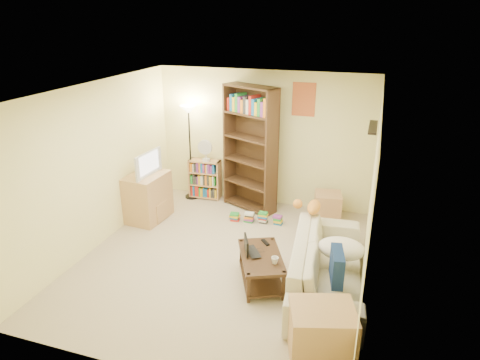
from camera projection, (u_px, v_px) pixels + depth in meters
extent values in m
plane|color=#BEA68E|center=(222.00, 259.00, 6.35)|extent=(4.50, 4.50, 0.00)
cube|color=#FDF1AA|center=(263.00, 139.00, 7.89)|extent=(4.00, 0.04, 2.50)
cube|color=#FDF1AA|center=(135.00, 267.00, 3.90)|extent=(4.00, 0.04, 2.50)
cube|color=#FDF1AA|center=(97.00, 166.00, 6.47)|extent=(0.04, 4.50, 2.50)
cube|color=#FDF1AA|center=(371.00, 199.00, 5.32)|extent=(0.04, 4.50, 2.50)
cube|color=white|center=(219.00, 90.00, 5.44)|extent=(4.00, 4.50, 0.04)
cube|color=red|center=(304.00, 99.00, 7.39)|extent=(0.40, 0.02, 0.58)
cube|color=black|center=(373.00, 127.00, 6.28)|extent=(0.12, 0.80, 0.03)
imported|color=#BDB39D|center=(327.00, 265.00, 5.61)|extent=(2.43, 1.29, 0.66)
cube|color=navy|center=(337.00, 266.00, 5.03)|extent=(0.21, 0.45, 0.39)
ellipsoid|color=silver|center=(341.00, 249.00, 5.54)|extent=(0.61, 0.44, 0.26)
ellipsoid|color=orange|center=(314.00, 207.00, 6.30)|extent=(0.43, 0.22, 0.17)
sphere|color=orange|center=(298.00, 204.00, 6.34)|extent=(0.14, 0.14, 0.14)
cube|color=#3B2216|center=(261.00, 257.00, 5.67)|extent=(0.86, 1.07, 0.04)
cube|color=#3B2216|center=(261.00, 277.00, 5.79)|extent=(0.82, 1.02, 0.03)
cube|color=#3B2216|center=(248.00, 288.00, 5.34)|extent=(0.04, 0.04, 0.42)
cube|color=#3B2216|center=(283.00, 286.00, 5.38)|extent=(0.04, 0.04, 0.42)
cube|color=#3B2216|center=(241.00, 254.00, 6.11)|extent=(0.04, 0.04, 0.42)
cube|color=#3B2216|center=(272.00, 252.00, 6.15)|extent=(0.04, 0.04, 0.42)
imported|color=black|center=(256.00, 252.00, 5.73)|extent=(0.54, 0.53, 0.03)
cube|color=white|center=(246.00, 245.00, 5.67)|extent=(0.14, 0.29, 0.21)
imported|color=silver|center=(275.00, 260.00, 5.47)|extent=(0.17, 0.17, 0.09)
cube|color=black|center=(265.00, 242.00, 5.96)|extent=(0.15, 0.16, 0.02)
cube|color=tan|center=(148.00, 197.00, 7.47)|extent=(0.62, 0.82, 0.83)
imported|color=black|center=(145.00, 163.00, 7.24)|extent=(0.74, 0.22, 0.42)
cube|color=#432A19|center=(250.00, 150.00, 7.64)|extent=(1.07, 0.74, 2.27)
cube|color=tan|center=(205.00, 179.00, 8.34)|extent=(0.62, 0.27, 0.78)
cylinder|color=silver|center=(206.00, 160.00, 8.16)|extent=(0.16, 0.16, 0.04)
cylinder|color=silver|center=(206.00, 155.00, 8.13)|extent=(0.02, 0.02, 0.16)
cylinder|color=silver|center=(205.00, 147.00, 8.04)|extent=(0.28, 0.06, 0.28)
cylinder|color=black|center=(192.00, 196.00, 8.50)|extent=(0.27, 0.27, 0.03)
cylinder|color=black|center=(190.00, 156.00, 8.19)|extent=(0.03, 0.03, 1.73)
cone|color=#FFF6C6|center=(188.00, 109.00, 7.86)|extent=(0.31, 0.31, 0.14)
cube|color=tan|center=(327.00, 207.00, 7.46)|extent=(0.52, 0.52, 0.51)
cube|color=tan|center=(322.00, 331.00, 4.52)|extent=(0.80, 0.73, 0.56)
cube|color=red|center=(235.00, 217.00, 7.52)|extent=(0.16, 0.13, 0.14)
cube|color=#1966B2|center=(249.00, 217.00, 7.47)|extent=(0.16, 0.13, 0.17)
cube|color=gold|center=(263.00, 218.00, 7.42)|extent=(0.16, 0.13, 0.20)
cube|color=#268C33|center=(278.00, 220.00, 7.39)|extent=(0.16, 0.13, 0.15)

